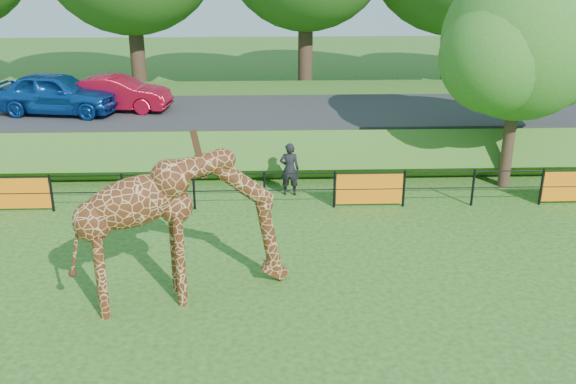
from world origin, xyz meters
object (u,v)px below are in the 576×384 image
(car_red, at_px, (117,93))
(visitor, at_px, (289,169))
(giraffe, at_px, (183,227))
(tree_east, at_px, (523,48))
(car_blue, at_px, (57,93))

(car_red, bearing_deg, visitor, -121.92)
(giraffe, relative_size, car_red, 1.19)
(car_red, relative_size, visitor, 2.35)
(car_red, distance_m, tree_east, 13.86)
(car_blue, bearing_deg, visitor, -110.20)
(car_red, distance_m, visitor, 8.01)
(car_blue, xyz_separation_m, tree_east, (14.94, -4.08, 2.11))
(giraffe, xyz_separation_m, car_red, (-3.63, 11.04, 0.42))
(car_blue, height_order, car_red, car_blue)
(car_red, height_order, tree_east, tree_east)
(car_blue, bearing_deg, car_red, -68.19)
(car_blue, xyz_separation_m, car_red, (2.02, 0.44, -0.12))
(car_blue, relative_size, tree_east, 0.65)
(car_blue, height_order, tree_east, tree_east)
(visitor, bearing_deg, car_blue, -25.34)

